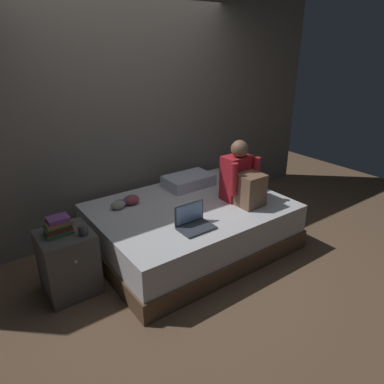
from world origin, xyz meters
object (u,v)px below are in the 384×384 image
(person_sitting, at_px, (242,179))
(laptop, at_px, (193,222))
(mug, at_px, (83,230))
(bed, at_px, (191,226))
(book_stack, at_px, (58,226))
(pillow, at_px, (189,181))
(nightstand, at_px, (68,262))
(clothes_pile, at_px, (125,202))

(person_sitting, distance_m, laptop, 0.80)
(laptop, distance_m, mug, 0.97)
(bed, height_order, book_stack, book_stack)
(book_stack, bearing_deg, pillow, 13.59)
(bed, height_order, pillow, pillow)
(nightstand, xyz_separation_m, person_sitting, (1.79, -0.27, 0.46))
(mug, distance_m, clothes_pile, 0.76)
(nightstand, xyz_separation_m, clothes_pile, (0.73, 0.34, 0.25))
(person_sitting, bearing_deg, book_stack, 171.01)
(laptop, height_order, book_stack, book_stack)
(mug, bearing_deg, laptop, -19.59)
(pillow, bearing_deg, bed, -123.09)
(person_sitting, relative_size, clothes_pile, 2.01)
(book_stack, xyz_separation_m, clothes_pile, (0.76, 0.33, -0.11))
(mug, bearing_deg, bed, 3.83)
(nightstand, height_order, book_stack, book_stack)
(bed, height_order, laptop, laptop)
(bed, bearing_deg, person_sitting, -25.02)
(laptop, xyz_separation_m, clothes_pile, (-0.31, 0.79, -0.01))
(person_sitting, distance_m, pillow, 0.73)
(nightstand, distance_m, mug, 0.38)
(laptop, xyz_separation_m, mug, (-0.91, 0.32, 0.07))
(book_stack, relative_size, clothes_pile, 0.69)
(mug, height_order, clothes_pile, mug)
(person_sitting, bearing_deg, nightstand, 171.37)
(laptop, distance_m, pillow, 1.02)
(bed, bearing_deg, book_stack, 177.51)
(pillow, bearing_deg, laptop, -123.05)
(laptop, distance_m, book_stack, 1.17)
(person_sitting, xyz_separation_m, laptop, (-0.76, -0.17, -0.20))
(pillow, height_order, clothes_pile, pillow)
(clothes_pile, bearing_deg, book_stack, -156.79)
(clothes_pile, bearing_deg, laptop, -68.55)
(pillow, bearing_deg, book_stack, -166.41)
(nightstand, height_order, pillow, pillow)
(nightstand, bearing_deg, laptop, -23.11)
(book_stack, relative_size, mug, 2.49)
(laptop, xyz_separation_m, book_stack, (-1.07, 0.46, 0.10))
(person_sitting, height_order, mug, person_sitting)
(nightstand, xyz_separation_m, mug, (0.13, -0.12, 0.34))
(bed, distance_m, pillow, 0.62)
(bed, distance_m, book_stack, 1.39)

